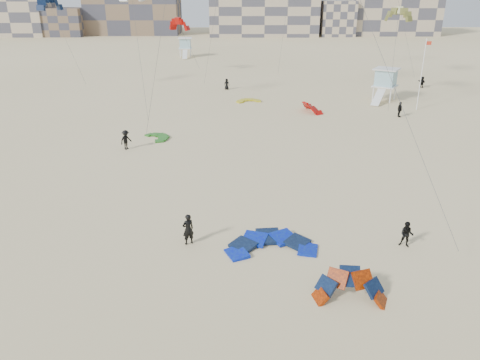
{
  "coord_description": "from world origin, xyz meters",
  "views": [
    {
      "loc": [
        2.15,
        -20.24,
        13.95
      ],
      "look_at": [
        2.28,
        6.0,
        3.05
      ],
      "focal_mm": 35.0,
      "sensor_mm": 36.0,
      "label": 1
    }
  ],
  "objects_px": {
    "kite_ground_blue": "(271,248)",
    "kitesurfer_main": "(188,229)",
    "kite_ground_orange": "(349,298)",
    "lifeguard_tower_near": "(385,85)"
  },
  "relations": [
    {
      "from": "kite_ground_blue",
      "to": "lifeguard_tower_near",
      "type": "distance_m",
      "value": 41.49
    },
    {
      "from": "kite_ground_blue",
      "to": "kite_ground_orange",
      "type": "height_order",
      "value": "kite_ground_orange"
    },
    {
      "from": "lifeguard_tower_near",
      "to": "kite_ground_blue",
      "type": "bearing_deg",
      "value": -83.27
    },
    {
      "from": "kite_ground_blue",
      "to": "kite_ground_orange",
      "type": "relative_size",
      "value": 1.46
    },
    {
      "from": "kitesurfer_main",
      "to": "lifeguard_tower_near",
      "type": "bearing_deg",
      "value": -150.47
    },
    {
      "from": "kitesurfer_main",
      "to": "kite_ground_orange",
      "type": "bearing_deg",
      "value": 117.97
    },
    {
      "from": "kite_ground_orange",
      "to": "lifeguard_tower_near",
      "type": "distance_m",
      "value": 44.63
    },
    {
      "from": "kite_ground_blue",
      "to": "kitesurfer_main",
      "type": "distance_m",
      "value": 4.92
    },
    {
      "from": "lifeguard_tower_near",
      "to": "kite_ground_orange",
      "type": "bearing_deg",
      "value": -76.66
    },
    {
      "from": "kite_ground_orange",
      "to": "kitesurfer_main",
      "type": "relative_size",
      "value": 1.75
    }
  ]
}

